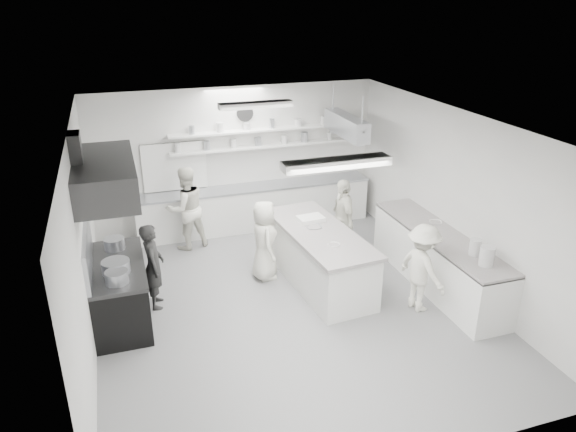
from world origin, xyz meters
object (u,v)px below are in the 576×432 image
object	(u,v)px
back_counter	(255,207)
cook_stove	(153,266)
stove	(120,293)
cook_back	(186,208)
prep_island	(319,258)
right_counter	(437,260)

from	to	relation	value
back_counter	cook_stove	world-z (taller)	cook_stove
stove	cook_back	size ratio (longest dim) A/B	1.08
cook_back	prep_island	bearing A→B (deg)	116.05
right_counter	prep_island	size ratio (longest dim) A/B	1.29
prep_island	cook_stove	distance (m)	2.80
back_counter	cook_back	distance (m)	1.67
cook_back	stove	bearing A→B (deg)	42.22
cook_stove	cook_back	size ratio (longest dim) A/B	0.86
prep_island	cook_back	xyz separation A→B (m)	(-1.97, 2.14, 0.37)
prep_island	cook_stove	size ratio (longest dim) A/B	1.78
cook_stove	cook_back	distance (m)	2.19
prep_island	cook_stove	world-z (taller)	cook_stove
back_counter	prep_island	xyz separation A→B (m)	(0.44, -2.68, 0.01)
stove	prep_island	xyz separation A→B (m)	(3.34, 0.12, 0.02)
right_counter	cook_back	size ratio (longest dim) A/B	1.97
prep_island	back_counter	bearing A→B (deg)	94.23
prep_island	stove	bearing A→B (deg)	176.95
right_counter	prep_island	distance (m)	2.04
stove	cook_stove	size ratio (longest dim) A/B	1.25
prep_island	cook_back	size ratio (longest dim) A/B	1.53
stove	cook_stove	world-z (taller)	cook_stove
back_counter	cook_stove	distance (m)	3.49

